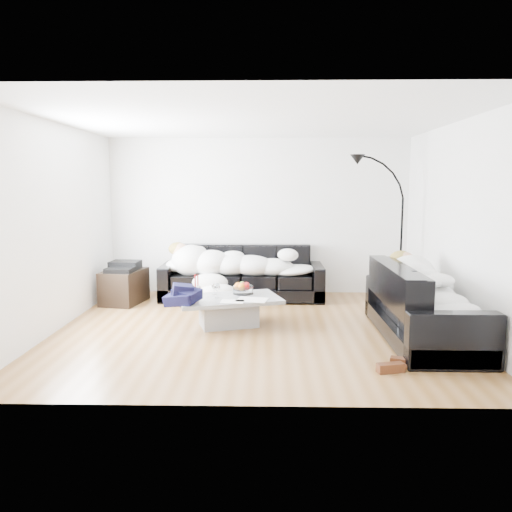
{
  "coord_description": "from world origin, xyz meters",
  "views": [
    {
      "loc": [
        0.15,
        -6.17,
        1.81
      ],
      "look_at": [
        0.0,
        0.3,
        0.9
      ],
      "focal_mm": 35.0,
      "sensor_mm": 36.0,
      "label": 1
    }
  ],
  "objects_px": {
    "wine_glass_b": "(199,292)",
    "av_cabinet": "(124,287)",
    "sofa_back": "(242,273)",
    "floor_lamp": "(401,241)",
    "candle_right": "(198,284)",
    "wine_glass_a": "(214,289)",
    "wine_glass_c": "(217,291)",
    "sofa_right": "(423,303)",
    "sleeper_right": "(424,286)",
    "sleeper_back": "(242,260)",
    "coffee_table": "(229,312)",
    "shoes": "(397,365)",
    "stereo": "(123,266)",
    "fruit_bowl": "(243,288)",
    "candle_left": "(195,284)"
  },
  "relations": [
    {
      "from": "wine_glass_c",
      "to": "coffee_table",
      "type": "bearing_deg",
      "value": 13.05
    },
    {
      "from": "wine_glass_a",
      "to": "wine_glass_c",
      "type": "xyz_separation_m",
      "value": [
        0.06,
        -0.2,
        0.02
      ]
    },
    {
      "from": "wine_glass_a",
      "to": "sleeper_back",
      "type": "bearing_deg",
      "value": 77.68
    },
    {
      "from": "coffee_table",
      "to": "av_cabinet",
      "type": "bearing_deg",
      "value": 144.07
    },
    {
      "from": "sleeper_back",
      "to": "shoes",
      "type": "height_order",
      "value": "sleeper_back"
    },
    {
      "from": "coffee_table",
      "to": "wine_glass_b",
      "type": "xyz_separation_m",
      "value": [
        -0.39,
        -0.01,
        0.27
      ]
    },
    {
      "from": "wine_glass_b",
      "to": "av_cabinet",
      "type": "xyz_separation_m",
      "value": [
        -1.34,
        1.27,
        -0.2
      ]
    },
    {
      "from": "wine_glass_b",
      "to": "sleeper_back",
      "type": "bearing_deg",
      "value": 72.85
    },
    {
      "from": "sofa_right",
      "to": "candle_right",
      "type": "relative_size",
      "value": 9.07
    },
    {
      "from": "wine_glass_a",
      "to": "wine_glass_b",
      "type": "xyz_separation_m",
      "value": [
        -0.18,
        -0.18,
        0.0
      ]
    },
    {
      "from": "sofa_back",
      "to": "sofa_right",
      "type": "relative_size",
      "value": 1.19
    },
    {
      "from": "candle_left",
      "to": "floor_lamp",
      "type": "xyz_separation_m",
      "value": [
        2.97,
        0.92,
        0.49
      ]
    },
    {
      "from": "sofa_back",
      "to": "floor_lamp",
      "type": "bearing_deg",
      "value": -10.21
    },
    {
      "from": "candle_right",
      "to": "av_cabinet",
      "type": "height_order",
      "value": "candle_right"
    },
    {
      "from": "wine_glass_b",
      "to": "av_cabinet",
      "type": "relative_size",
      "value": 0.2
    },
    {
      "from": "wine_glass_b",
      "to": "wine_glass_a",
      "type": "bearing_deg",
      "value": 44.45
    },
    {
      "from": "sofa_right",
      "to": "candle_left",
      "type": "bearing_deg",
      "value": 75.01
    },
    {
      "from": "sleeper_back",
      "to": "candle_left",
      "type": "relative_size",
      "value": 8.54
    },
    {
      "from": "wine_glass_a",
      "to": "stereo",
      "type": "xyz_separation_m",
      "value": [
        -1.52,
        1.09,
        0.13
      ]
    },
    {
      "from": "sofa_right",
      "to": "wine_glass_a",
      "type": "xyz_separation_m",
      "value": [
        -2.55,
        0.67,
        0.01
      ]
    },
    {
      "from": "sofa_right",
      "to": "av_cabinet",
      "type": "xyz_separation_m",
      "value": [
        -4.08,
        1.76,
        -0.18
      ]
    },
    {
      "from": "av_cabinet",
      "to": "sofa_right",
      "type": "bearing_deg",
      "value": -12.77
    },
    {
      "from": "shoes",
      "to": "wine_glass_b",
      "type": "bearing_deg",
      "value": 143.4
    },
    {
      "from": "av_cabinet",
      "to": "wine_glass_a",
      "type": "bearing_deg",
      "value": -25.05
    },
    {
      "from": "sleeper_back",
      "to": "fruit_bowl",
      "type": "bearing_deg",
      "value": -86.51
    },
    {
      "from": "candle_left",
      "to": "floor_lamp",
      "type": "height_order",
      "value": "floor_lamp"
    },
    {
      "from": "wine_glass_c",
      "to": "stereo",
      "type": "bearing_deg",
      "value": 140.88
    },
    {
      "from": "floor_lamp",
      "to": "candle_right",
      "type": "bearing_deg",
      "value": -167.16
    },
    {
      "from": "sofa_back",
      "to": "fruit_bowl",
      "type": "xyz_separation_m",
      "value": [
        0.08,
        -1.38,
        0.04
      ]
    },
    {
      "from": "wine_glass_a",
      "to": "stereo",
      "type": "relative_size",
      "value": 0.34
    },
    {
      "from": "floor_lamp",
      "to": "wine_glass_b",
      "type": "bearing_deg",
      "value": -161.74
    },
    {
      "from": "wine_glass_a",
      "to": "shoes",
      "type": "bearing_deg",
      "value": -40.36
    },
    {
      "from": "sofa_back",
      "to": "av_cabinet",
      "type": "height_order",
      "value": "sofa_back"
    },
    {
      "from": "sofa_back",
      "to": "stereo",
      "type": "relative_size",
      "value": 5.88
    },
    {
      "from": "sleeper_back",
      "to": "floor_lamp",
      "type": "distance_m",
      "value": 2.47
    },
    {
      "from": "sleeper_back",
      "to": "shoes",
      "type": "xyz_separation_m",
      "value": [
        1.69,
        -3.08,
        -0.59
      ]
    },
    {
      "from": "fruit_bowl",
      "to": "wine_glass_b",
      "type": "distance_m",
      "value": 0.61
    },
    {
      "from": "sleeper_right",
      "to": "av_cabinet",
      "type": "bearing_deg",
      "value": 66.64
    },
    {
      "from": "wine_glass_b",
      "to": "shoes",
      "type": "bearing_deg",
      "value": -34.96
    },
    {
      "from": "sofa_back",
      "to": "sleeper_back",
      "type": "xyz_separation_m",
      "value": [
        0.0,
        -0.05,
        0.22
      ]
    },
    {
      "from": "wine_glass_c",
      "to": "floor_lamp",
      "type": "distance_m",
      "value": 2.96
    },
    {
      "from": "sleeper_right",
      "to": "wine_glass_b",
      "type": "height_order",
      "value": "sleeper_right"
    },
    {
      "from": "sofa_back",
      "to": "coffee_table",
      "type": "bearing_deg",
      "value": -93.44
    },
    {
      "from": "sofa_right",
      "to": "wine_glass_c",
      "type": "height_order",
      "value": "sofa_right"
    },
    {
      "from": "coffee_table",
      "to": "wine_glass_c",
      "type": "relative_size",
      "value": 6.83
    },
    {
      "from": "fruit_bowl",
      "to": "wine_glass_b",
      "type": "relative_size",
      "value": 1.8
    },
    {
      "from": "sofa_back",
      "to": "candle_left",
      "type": "relative_size",
      "value": 10.09
    },
    {
      "from": "candle_left",
      "to": "stereo",
      "type": "relative_size",
      "value": 0.58
    },
    {
      "from": "coffee_table",
      "to": "shoes",
      "type": "xyz_separation_m",
      "value": [
        1.79,
        -1.53,
        -0.14
      ]
    },
    {
      "from": "sleeper_back",
      "to": "shoes",
      "type": "bearing_deg",
      "value": -61.2
    }
  ]
}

